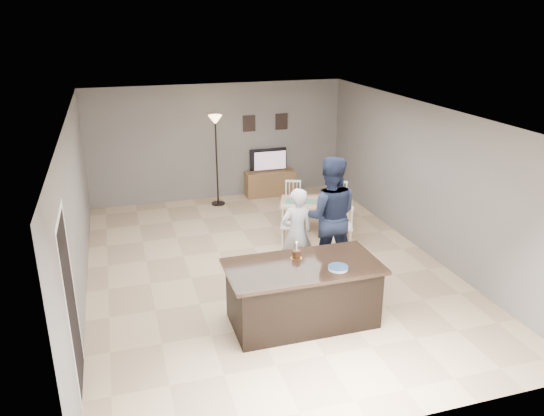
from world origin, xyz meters
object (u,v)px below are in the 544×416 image
object	(u,v)px
tv_console	(270,183)
dining_table	(316,207)
woman	(297,233)
man	(329,216)
kitchen_island	(303,293)
floor_lamp	(216,136)
birthday_cake	(296,254)
plate_stack	(338,268)
television	(269,160)

from	to	relation	value
tv_console	dining_table	world-z (taller)	dining_table
woman	man	xyz separation A→B (m)	(0.57, 0.00, 0.24)
kitchen_island	floor_lamp	distance (m)	5.41
tv_console	woman	world-z (taller)	woman
birthday_cake	man	bearing A→B (deg)	49.00
plate_stack	woman	bearing A→B (deg)	90.92
plate_stack	dining_table	size ratio (longest dim) A/B	0.14
television	woman	world-z (taller)	woman
tv_console	man	size ratio (longest dim) A/B	0.59
kitchen_island	television	bearing A→B (deg)	77.99
kitchen_island	dining_table	xyz separation A→B (m)	(1.39, 3.01, 0.10)
tv_console	woman	bearing A→B (deg)	-100.99
tv_console	dining_table	size ratio (longest dim) A/B	0.61
dining_table	tv_console	bearing A→B (deg)	115.10
birthday_cake	dining_table	world-z (taller)	birthday_cake
kitchen_island	woman	world-z (taller)	woman
kitchen_island	plate_stack	world-z (taller)	plate_stack
tv_console	dining_table	xyz separation A→B (m)	(0.19, -2.56, 0.25)
kitchen_island	woman	xyz separation A→B (m)	(0.38, 1.35, 0.32)
television	floor_lamp	bearing A→B (deg)	14.84
kitchen_island	tv_console	distance (m)	5.70
tv_console	birthday_cake	bearing A→B (deg)	-102.86
woman	floor_lamp	xyz separation A→B (m)	(-0.53, 3.93, 0.83)
television	birthday_cake	distance (m)	5.54
kitchen_island	man	xyz separation A→B (m)	(0.95, 1.35, 0.57)
kitchen_island	birthday_cake	distance (m)	0.56
tv_console	woman	distance (m)	4.33
tv_console	man	bearing A→B (deg)	-93.39
woman	plate_stack	distance (m)	1.62
plate_stack	dining_table	bearing A→B (deg)	73.29
birthday_cake	floor_lamp	bearing A→B (deg)	91.51
television	birthday_cake	world-z (taller)	birthday_cake
birthday_cake	television	bearing A→B (deg)	77.31
tv_console	dining_table	distance (m)	2.58
tv_console	man	distance (m)	4.29
tv_console	plate_stack	distance (m)	5.92
woman	man	bearing A→B (deg)	174.06
kitchen_island	plate_stack	size ratio (longest dim) A/B	7.75
woman	dining_table	size ratio (longest dim) A/B	0.79
man	plate_stack	size ratio (longest dim) A/B	7.36
birthday_cake	floor_lamp	distance (m)	5.09
dining_table	floor_lamp	distance (m)	2.94
kitchen_island	birthday_cake	xyz separation A→B (m)	(-0.02, 0.24, 0.51)
tv_console	woman	xyz separation A→B (m)	(-0.82, -4.22, 0.48)
plate_stack	floor_lamp	size ratio (longest dim) A/B	0.13
man	birthday_cake	distance (m)	1.48
man	tv_console	bearing A→B (deg)	-74.93
television	dining_table	distance (m)	2.66
man	dining_table	world-z (taller)	man
tv_console	floor_lamp	bearing A→B (deg)	-167.97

